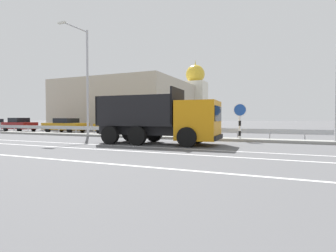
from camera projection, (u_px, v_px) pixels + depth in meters
The scene contains 15 objects.
ground_plane at pixel (160, 142), 16.27m from camera, with size 320.00×320.00×0.00m, color #565659.
lane_strip_0 at pixel (142, 147), 13.63m from camera, with size 66.83×0.16×0.01m, color silver.
lane_strip_1 at pixel (123, 151), 11.97m from camera, with size 66.83×0.16×0.01m, color silver.
lane_strip_2 at pixel (73, 161), 9.12m from camera, with size 66.83×0.16×0.01m, color silver.
median_island at pixel (177, 138), 18.84m from camera, with size 36.76×1.10×0.18m, color gray.
median_guardrail at pixel (182, 130), 19.83m from camera, with size 66.83×0.09×0.78m.
dump_truck at pixel (172, 123), 14.91m from camera, with size 7.26×3.00×3.18m.
median_road_sign at pixel (240, 121), 17.05m from camera, with size 0.80×0.16×2.44m.
street_lamp_1 at pixel (85, 76), 21.63m from camera, with size 0.71×2.80×8.82m.
parked_car_1 at pixel (19, 125), 29.62m from camera, with size 4.14×2.12×1.55m.
parked_car_2 at pixel (65, 125), 27.51m from camera, with size 4.92×2.09×1.50m.
parked_car_3 at pixel (115, 126), 25.28m from camera, with size 3.84×1.91×1.54m.
parked_car_4 at pixel (156, 127), 23.13m from camera, with size 4.26×2.22×1.42m.
background_building_0 at pixel (127, 105), 40.06m from camera, with size 17.19×14.98×6.93m, color #B7AD99.
church_tower at pixel (195, 97), 44.98m from camera, with size 3.60×3.60×11.54m.
Camera 1 is at (6.91, -14.70, 1.48)m, focal length 28.00 mm.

